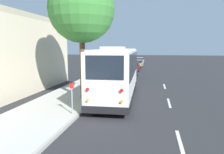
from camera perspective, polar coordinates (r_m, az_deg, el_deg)
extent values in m
plane|color=#28282B|center=(15.15, 1.54, -5.87)|extent=(160.00, 160.00, 0.00)
cube|color=#B2AFA8|center=(16.03, -10.73, -4.96)|extent=(80.00, 3.84, 0.15)
cube|color=#9D9A94|center=(15.42, -3.79, -5.35)|extent=(80.00, 0.14, 0.15)
cube|color=white|center=(15.21, 1.24, 1.18)|extent=(9.24, 2.67, 3.06)
cube|color=black|center=(15.44, 1.23, -3.96)|extent=(9.29, 2.73, 0.28)
cube|color=black|center=(15.15, 1.25, 3.71)|extent=(8.50, 2.73, 1.47)
cube|color=black|center=(19.72, 2.99, 4.69)|extent=(0.10, 2.07, 1.55)
cube|color=black|center=(10.61, -1.98, 2.48)|extent=(0.10, 1.90, 1.18)
cube|color=black|center=(19.69, 3.01, 6.77)|extent=(0.10, 1.70, 0.22)
cube|color=white|center=(15.11, 1.26, 7.11)|extent=(8.67, 2.44, 0.10)
cube|color=silver|center=(13.49, 0.35, 7.51)|extent=(1.73, 1.40, 0.20)
cube|color=black|center=(19.96, 2.96, -1.13)|extent=(0.18, 2.39, 0.36)
cube|color=black|center=(11.00, -1.95, -8.69)|extent=(0.18, 2.39, 0.36)
cylinder|color=red|center=(10.89, -6.44, -3.24)|extent=(0.04, 0.18, 0.18)
cylinder|color=orange|center=(11.01, -6.39, -6.06)|extent=(0.03, 0.14, 0.14)
cylinder|color=red|center=(10.57, 2.53, -3.53)|extent=(0.04, 0.18, 0.18)
cylinder|color=orange|center=(10.70, 2.51, -6.42)|extent=(0.03, 0.14, 0.14)
cube|color=white|center=(20.07, 0.73, -0.57)|extent=(0.05, 0.32, 0.18)
cube|color=white|center=(19.92, 5.24, -0.67)|extent=(0.05, 0.32, 0.18)
cube|color=black|center=(19.58, -1.00, 5.54)|extent=(0.06, 0.10, 0.24)
cylinder|color=black|center=(18.21, -0.87, -1.81)|extent=(1.07, 0.34, 1.06)
cylinder|color=slate|center=(18.21, -0.87, -1.81)|extent=(0.49, 0.34, 0.48)
cylinder|color=black|center=(17.98, 5.60, -1.97)|extent=(1.07, 0.34, 1.06)
cylinder|color=slate|center=(17.98, 5.60, -1.97)|extent=(0.49, 0.34, 0.48)
cylinder|color=black|center=(13.13, -4.71, -5.68)|extent=(1.07, 0.34, 1.06)
cylinder|color=slate|center=(13.13, -4.71, -5.68)|extent=(0.49, 0.34, 0.48)
cylinder|color=black|center=(12.82, 4.30, -6.01)|extent=(1.07, 0.34, 1.06)
cylinder|color=slate|center=(12.82, 4.30, -6.01)|extent=(0.49, 0.34, 0.48)
cube|color=#19234C|center=(25.94, 4.65, 0.94)|extent=(4.13, 1.75, 0.61)
cube|color=black|center=(25.77, 4.64, 2.12)|extent=(1.97, 1.49, 0.48)
cube|color=#19234C|center=(25.74, 4.65, 2.65)|extent=(1.89, 1.45, 0.05)
cube|color=black|center=(28.02, 5.05, 1.03)|extent=(0.10, 1.65, 0.20)
cube|color=black|center=(23.91, 4.18, -0.15)|extent=(0.10, 1.65, 0.20)
cylinder|color=black|center=(27.32, 3.29, 0.99)|extent=(0.62, 0.21, 0.62)
cylinder|color=slate|center=(27.32, 3.29, 0.99)|extent=(0.28, 0.22, 0.28)
cylinder|color=black|center=(27.18, 6.53, 0.92)|extent=(0.62, 0.21, 0.62)
cylinder|color=slate|center=(27.18, 6.53, 0.92)|extent=(0.28, 0.22, 0.28)
cylinder|color=black|center=(24.76, 2.58, 0.27)|extent=(0.62, 0.21, 0.62)
cylinder|color=slate|center=(24.76, 2.58, 0.27)|extent=(0.28, 0.22, 0.28)
cylinder|color=black|center=(24.61, 6.16, 0.19)|extent=(0.62, 0.21, 0.62)
cylinder|color=slate|center=(24.61, 6.16, 0.19)|extent=(0.28, 0.22, 0.28)
cube|color=maroon|center=(33.01, 5.75, 2.47)|extent=(4.20, 1.68, 0.64)
cube|color=black|center=(32.85, 5.75, 3.42)|extent=(1.99, 1.43, 0.48)
cube|color=maroon|center=(32.84, 5.75, 3.84)|extent=(1.91, 1.40, 0.05)
cube|color=black|center=(35.13, 6.02, 2.44)|extent=(0.09, 1.59, 0.20)
cube|color=black|center=(30.94, 5.43, 1.70)|extent=(0.09, 1.59, 0.20)
cylinder|color=black|center=(34.40, 4.68, 2.44)|extent=(0.65, 0.20, 0.65)
cylinder|color=slate|center=(34.40, 4.68, 2.44)|extent=(0.29, 0.22, 0.29)
cylinder|color=black|center=(34.29, 7.16, 2.39)|extent=(0.65, 0.20, 0.65)
cylinder|color=slate|center=(34.29, 7.16, 2.39)|extent=(0.29, 0.22, 0.29)
cylinder|color=black|center=(31.79, 4.21, 1.99)|extent=(0.65, 0.20, 0.65)
cylinder|color=slate|center=(31.79, 4.21, 1.99)|extent=(0.29, 0.22, 0.29)
cylinder|color=black|center=(31.67, 6.90, 1.93)|extent=(0.65, 0.20, 0.65)
cylinder|color=slate|center=(31.67, 6.90, 1.93)|extent=(0.29, 0.22, 0.29)
cube|color=tan|center=(39.08, 6.76, 3.27)|extent=(4.10, 1.92, 0.61)
cube|color=black|center=(38.93, 6.75, 4.05)|extent=(1.98, 1.55, 0.48)
cube|color=tan|center=(38.92, 6.76, 4.41)|extent=(1.91, 1.51, 0.05)
cube|color=black|center=(41.09, 7.14, 3.21)|extent=(0.18, 1.61, 0.20)
cube|color=black|center=(37.10, 6.34, 2.71)|extent=(0.18, 1.61, 0.20)
cylinder|color=black|center=(40.44, 5.94, 3.22)|extent=(0.62, 0.24, 0.61)
cylinder|color=slate|center=(40.44, 5.94, 3.22)|extent=(0.29, 0.24, 0.27)
cylinder|color=black|center=(40.25, 8.07, 3.16)|extent=(0.62, 0.24, 0.61)
cylinder|color=slate|center=(40.25, 8.07, 3.16)|extent=(0.29, 0.24, 0.27)
cylinder|color=black|center=(37.95, 5.37, 2.92)|extent=(0.62, 0.24, 0.61)
cylinder|color=slate|center=(37.95, 5.37, 2.92)|extent=(0.29, 0.24, 0.27)
cylinder|color=black|center=(37.75, 7.64, 2.86)|extent=(0.62, 0.24, 0.61)
cylinder|color=slate|center=(37.75, 7.64, 2.86)|extent=(0.29, 0.24, 0.27)
cube|color=#A8AAAF|center=(46.49, 7.28, 4.03)|extent=(4.50, 1.67, 0.63)
cube|color=black|center=(46.34, 7.28, 4.71)|extent=(2.14, 1.43, 0.48)
cube|color=#A8AAAF|center=(46.33, 7.29, 5.00)|extent=(2.05, 1.39, 0.05)
cube|color=black|center=(48.77, 7.46, 3.95)|extent=(0.09, 1.58, 0.20)
cube|color=black|center=(44.25, 7.08, 3.55)|extent=(0.09, 1.58, 0.20)
cylinder|color=black|center=(47.97, 6.51, 3.98)|extent=(0.65, 0.21, 0.65)
cylinder|color=slate|center=(47.97, 6.51, 3.98)|extent=(0.29, 0.22, 0.29)
cylinder|color=black|center=(47.87, 8.28, 3.94)|extent=(0.65, 0.21, 0.65)
cylinder|color=slate|center=(47.87, 8.28, 3.94)|extent=(0.29, 0.22, 0.29)
cylinder|color=black|center=(45.15, 6.22, 3.73)|extent=(0.65, 0.21, 0.65)
cylinder|color=slate|center=(45.15, 6.22, 3.73)|extent=(0.29, 0.22, 0.29)
cylinder|color=black|center=(45.05, 8.10, 3.69)|extent=(0.65, 0.21, 0.65)
cylinder|color=slate|center=(45.05, 8.10, 3.69)|extent=(0.29, 0.22, 0.29)
cylinder|color=brown|center=(14.72, -7.70, 2.82)|extent=(0.36, 0.36, 4.34)
sphere|color=#387A33|center=(14.85, -7.97, 17.08)|extent=(4.30, 4.30, 4.30)
cylinder|color=gray|center=(11.54, -10.39, -6.23)|extent=(0.06, 0.06, 1.34)
cube|color=red|center=(11.37, -10.49, -2.28)|extent=(0.02, 0.22, 0.28)
cylinder|color=gray|center=(13.44, -7.26, -4.79)|extent=(0.06, 0.06, 1.04)
cube|color=red|center=(13.31, -7.31, -2.01)|extent=(0.02, 0.22, 0.28)
cylinder|color=red|center=(23.60, -0.14, 0.31)|extent=(0.22, 0.22, 0.65)
sphere|color=red|center=(23.56, -0.14, 1.23)|extent=(0.20, 0.20, 0.20)
cube|color=silver|center=(9.06, 17.36, -15.98)|extent=(2.40, 0.14, 0.01)
cube|color=silver|center=(14.72, 14.68, -6.53)|extent=(2.40, 0.14, 0.01)
cube|color=silver|center=(20.58, 13.55, -2.39)|extent=(2.40, 0.14, 0.01)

